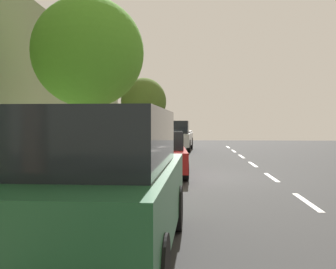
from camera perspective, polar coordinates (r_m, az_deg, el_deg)
ground at (r=13.62m, az=2.40°, el=-6.00°), size 57.47×57.47×0.00m
sidewalk at (r=14.22m, az=-13.28°, el=-5.42°), size 3.69×35.92×0.14m
curb_edge at (r=13.79m, az=-5.57°, el=-5.61°), size 0.16×35.92×0.14m
lane_stripe_centre at (r=13.92m, az=14.41°, el=-5.87°), size 0.14×35.80×0.01m
lane_stripe_bike_edge at (r=13.64m, az=0.57°, el=-5.97°), size 0.12×35.92×0.01m
building_facade at (r=14.92m, az=-21.13°, el=6.87°), size 0.50×35.92×6.40m
parked_pickup_silver_nearest at (r=26.27m, az=1.14°, el=-0.35°), size 2.19×5.38×1.95m
parked_sedan_red_second at (r=13.96m, az=-1.13°, el=-2.71°), size 2.05×4.50×1.52m
parked_suv_green_mid at (r=5.44m, az=-9.20°, el=-6.67°), size 2.03×4.73×1.99m
bicycle_at_curb at (r=19.47m, az=-1.47°, el=-2.54°), size 1.50×1.03×0.80m
cyclist_with_backpack at (r=19.92m, az=-1.98°, el=-0.74°), size 0.54×0.55×1.63m
street_tree_near_cyclist at (r=25.12m, az=-3.46°, el=4.62°), size 2.81×2.81×4.46m
street_tree_mid_block at (r=12.28m, az=-11.23°, el=11.17°), size 3.27×3.27×5.35m
fire_hydrant at (r=13.99m, az=-7.19°, el=-3.46°), size 0.22×0.22×0.84m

